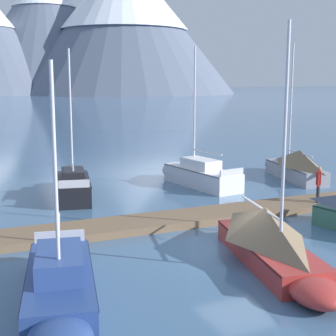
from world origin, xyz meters
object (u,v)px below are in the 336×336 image
object	(u,v)px
sailboat_mid_dock_port	(73,184)
person_on_dock	(319,182)
sailboat_second_berth	(60,290)
sailboat_mid_dock_starboard	(271,240)
sailboat_end_of_dock	(295,165)
sailboat_far_berth	(197,174)

from	to	relation	value
sailboat_mid_dock_port	person_on_dock	world-z (taller)	sailboat_mid_dock_port
sailboat_second_berth	sailboat_mid_dock_starboard	xyz separation A→B (m)	(7.00, 0.35, 0.27)
sailboat_end_of_dock	sailboat_second_berth	bearing A→B (deg)	-146.35
sailboat_mid_dock_starboard	sailboat_end_of_dock	world-z (taller)	sailboat_end_of_dock
sailboat_mid_dock_port	sailboat_far_berth	distance (m)	7.16
sailboat_mid_dock_starboard	sailboat_end_of_dock	xyz separation A→B (m)	(10.11, 11.04, 0.05)
sailboat_second_berth	sailboat_mid_dock_port	bearing A→B (deg)	73.62
sailboat_second_berth	person_on_dock	xyz separation A→B (m)	(13.45, 5.31, 0.70)
sailboat_far_berth	sailboat_mid_dock_port	bearing A→B (deg)	176.81
sailboat_end_of_dock	sailboat_mid_dock_port	bearing A→B (deg)	174.08
sailboat_second_berth	sailboat_far_berth	bearing A→B (deg)	48.63
sailboat_end_of_dock	person_on_dock	world-z (taller)	sailboat_end_of_dock
sailboat_mid_dock_port	sailboat_far_berth	size ratio (longest dim) A/B	0.96
sailboat_end_of_dock	person_on_dock	size ratio (longest dim) A/B	4.80
sailboat_second_berth	sailboat_mid_dock_starboard	bearing A→B (deg)	2.88
sailboat_mid_dock_starboard	sailboat_far_berth	distance (m)	12.65
sailboat_mid_dock_port	sailboat_end_of_dock	distance (m)	13.43
sailboat_mid_dock_port	sailboat_mid_dock_starboard	size ratio (longest dim) A/B	0.98
sailboat_second_berth	person_on_dock	world-z (taller)	sailboat_second_berth
sailboat_second_berth	sailboat_end_of_dock	distance (m)	20.56
sailboat_second_berth	person_on_dock	bearing A→B (deg)	21.57
sailboat_end_of_dock	sailboat_far_berth	bearing A→B (deg)	170.97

